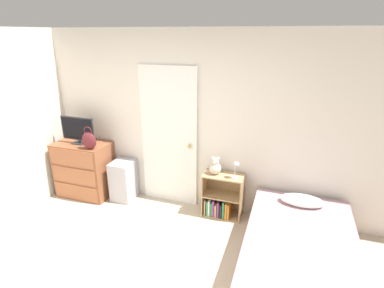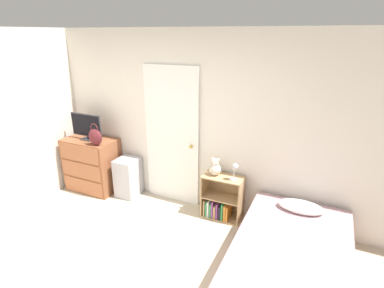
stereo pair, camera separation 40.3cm
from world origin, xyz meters
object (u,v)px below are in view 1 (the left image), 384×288
at_px(handbag, 89,140).
at_px(desk_lamp, 236,167).
at_px(tv, 78,130).
at_px(storage_bin, 124,180).
at_px(bookshelf, 221,200).
at_px(teddy_bear, 215,167).
at_px(bed, 299,255).
at_px(dresser, 85,169).

relative_size(handbag, desk_lamp, 1.41).
bearing_deg(tv, handbag, -26.44).
xyz_separation_m(storage_bin, bookshelf, (1.55, 0.04, -0.07)).
bearing_deg(teddy_bear, storage_bin, -178.43).
bearing_deg(bookshelf, desk_lamp, -11.76).
xyz_separation_m(bookshelf, bed, (1.06, -0.82, -0.01)).
relative_size(desk_lamp, bed, 0.12).
bearing_deg(teddy_bear, bookshelf, 0.05).
bearing_deg(teddy_bear, tv, -176.83).
bearing_deg(storage_bin, desk_lamp, 0.00).
bearing_deg(handbag, tv, 153.56).
relative_size(bookshelf, bed, 0.32).
xyz_separation_m(desk_lamp, bed, (0.87, -0.78, -0.57)).
xyz_separation_m(dresser, storage_bin, (0.66, 0.07, -0.13)).
xyz_separation_m(dresser, bookshelf, (2.22, 0.11, -0.20)).
xyz_separation_m(storage_bin, bed, (2.62, -0.78, -0.08)).
relative_size(storage_bin, bookshelf, 0.98).
bearing_deg(storage_bin, bookshelf, 1.48).
bearing_deg(dresser, storage_bin, 6.07).
distance_m(teddy_bear, desk_lamp, 0.30).
height_order(handbag, bed, handbag).
bearing_deg(tv, teddy_bear, 3.17).
distance_m(bookshelf, desk_lamp, 0.60).
xyz_separation_m(dresser, desk_lamp, (2.41, 0.07, 0.37)).
bearing_deg(handbag, bed, -10.51).
distance_m(storage_bin, bed, 2.73).
bearing_deg(dresser, teddy_bear, 2.98).
bearing_deg(dresser, desk_lamp, 1.67).
distance_m(tv, handbag, 0.35).
bearing_deg(bookshelf, bed, -37.79).
height_order(storage_bin, desk_lamp, desk_lamp).
bearing_deg(tv, storage_bin, 6.58).
bearing_deg(tv, desk_lamp, 1.85).
bearing_deg(bed, teddy_bear, 144.67).
distance_m(storage_bin, desk_lamp, 1.81).
relative_size(storage_bin, bed, 0.32).
bearing_deg(storage_bin, tv, -173.42).
bearing_deg(bed, dresser, 167.73).
height_order(tv, bookshelf, tv).
bearing_deg(storage_bin, bed, -16.66).
height_order(tv, desk_lamp, tv).
relative_size(tv, handbag, 1.67).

